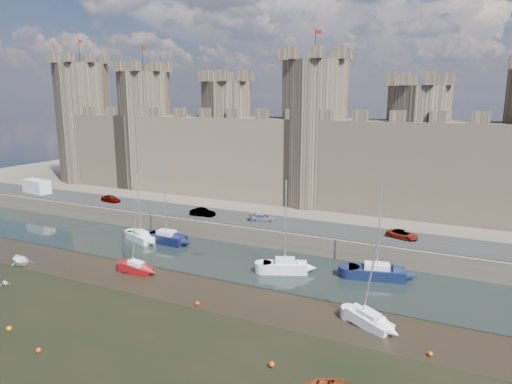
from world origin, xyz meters
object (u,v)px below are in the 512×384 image
car_0 (111,199)px  sailboat_4 (136,267)px  sailboat_1 (167,238)px  sailboat_5 (369,319)px  car_3 (403,235)px  car_2 (263,218)px  sailboat_2 (285,266)px  car_1 (203,212)px  van (37,187)px  sailboat_3 (377,272)px  sailboat_0 (141,236)px

car_0 → sailboat_4: 27.41m
car_0 → sailboat_1: (17.15, -7.77, -2.27)m
sailboat_1 → sailboat_5: bearing=-17.4°
car_0 → car_3: 47.32m
car_2 → sailboat_2: 13.64m
car_1 → van: size_ratio=0.65×
van → sailboat_5: 67.59m
sailboat_1 → sailboat_3: 28.71m
sailboat_3 → sailboat_5: bearing=-95.9°
car_1 → sailboat_3: size_ratio=0.35×
van → sailboat_2: 54.54m
sailboat_5 → van: bearing=-172.4°
sailboat_4 → car_2: bearing=65.5°
van → car_1: bearing=7.1°
car_1 → sailboat_2: (17.12, -9.58, -2.27)m
sailboat_4 → sailboat_0: bearing=125.3°
car_0 → sailboat_2: bearing=-97.5°
van → sailboat_1: size_ratio=0.51×
van → sailboat_4: sailboat_4 is taller
sailboat_0 → sailboat_4: sailboat_0 is taller
sailboat_0 → sailboat_3: (32.56, 0.78, 0.07)m
sailboat_3 → sailboat_4: 27.38m
sailboat_3 → car_1: bearing=152.4°
car_2 → sailboat_3: 19.64m
sailboat_3 → sailboat_4: size_ratio=1.20×
car_1 → sailboat_3: sailboat_3 is taller
sailboat_4 → car_1: bearing=93.5°
van → car_0: bearing=9.3°
sailboat_2 → sailboat_4: 17.18m
car_0 → sailboat_0: (13.29, -8.62, -2.39)m
car_0 → sailboat_4: (20.46, -18.07, -2.46)m
sailboat_3 → sailboat_4: (-25.40, -10.23, -0.14)m
car_3 → sailboat_0: 35.28m
car_1 → sailboat_2: bearing=-124.1°
car_2 → sailboat_5: (19.30, -19.29, -2.36)m
car_3 → sailboat_2: size_ratio=0.36×
sailboat_4 → sailboat_5: bearing=-4.0°
car_0 → van: bearing=99.9°
car_0 → sailboat_5: (47.37, -19.08, -2.46)m
car_0 → car_1: size_ratio=1.00×
sailboat_2 → sailboat_5: 14.15m
car_3 → sailboat_2: bearing=153.9°
car_2 → car_3: 19.24m
sailboat_1 → sailboat_3: sailboat_1 is taller
sailboat_1 → sailboat_2: sailboat_1 is taller
car_3 → sailboat_1: size_ratio=0.35×
van → sailboat_5: sailboat_5 is taller
car_2 → sailboat_1: bearing=106.8°
car_3 → sailboat_3: bearing=-170.5°
car_3 → sailboat_1: sailboat_1 is taller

